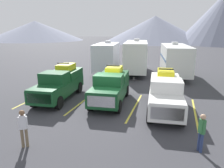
{
  "coord_description": "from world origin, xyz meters",
  "views": [
    {
      "loc": [
        4.34,
        -13.17,
        5.12
      ],
      "look_at": [
        0.0,
        1.27,
        1.2
      ],
      "focal_mm": 34.37,
      "sensor_mm": 36.0,
      "label": 1
    }
  ],
  "objects_px": {
    "pickup_truck_c": "(165,92)",
    "pickup_truck_a": "(60,83)",
    "camper_trailer_c": "(175,59)",
    "person_a": "(23,126)",
    "camper_trailer_a": "(107,56)",
    "pickup_truck_b": "(111,86)",
    "camper_trailer_b": "(136,56)",
    "person_b": "(202,130)"
  },
  "relations": [
    {
      "from": "camper_trailer_b",
      "to": "person_b",
      "type": "relative_size",
      "value": 5.18
    },
    {
      "from": "pickup_truck_c",
      "to": "camper_trailer_b",
      "type": "distance_m",
      "value": 11.76
    },
    {
      "from": "camper_trailer_c",
      "to": "person_a",
      "type": "xyz_separation_m",
      "value": [
        -6.05,
        -16.86,
        -0.93
      ]
    },
    {
      "from": "camper_trailer_c",
      "to": "pickup_truck_c",
      "type": "bearing_deg",
      "value": -92.19
    },
    {
      "from": "pickup_truck_c",
      "to": "camper_trailer_a",
      "type": "xyz_separation_m",
      "value": [
        -7.26,
        10.21,
        0.78
      ]
    },
    {
      "from": "pickup_truck_c",
      "to": "person_b",
      "type": "relative_size",
      "value": 3.5
    },
    {
      "from": "pickup_truck_a",
      "to": "pickup_truck_c",
      "type": "bearing_deg",
      "value": -1.38
    },
    {
      "from": "pickup_truck_a",
      "to": "pickup_truck_c",
      "type": "distance_m",
      "value": 7.68
    },
    {
      "from": "pickup_truck_a",
      "to": "camper_trailer_a",
      "type": "xyz_separation_m",
      "value": [
        0.42,
        10.02,
        0.78
      ]
    },
    {
      "from": "person_a",
      "to": "camper_trailer_a",
      "type": "bearing_deg",
      "value": 95.51
    },
    {
      "from": "pickup_truck_a",
      "to": "pickup_truck_c",
      "type": "height_order",
      "value": "pickup_truck_a"
    },
    {
      "from": "pickup_truck_a",
      "to": "person_b",
      "type": "height_order",
      "value": "pickup_truck_a"
    },
    {
      "from": "person_b",
      "to": "pickup_truck_c",
      "type": "bearing_deg",
      "value": 110.91
    },
    {
      "from": "person_a",
      "to": "person_b",
      "type": "xyz_separation_m",
      "value": [
        7.4,
        1.85,
        -0.02
      ]
    },
    {
      "from": "pickup_truck_b",
      "to": "camper_trailer_c",
      "type": "distance_m",
      "value": 10.81
    },
    {
      "from": "camper_trailer_b",
      "to": "camper_trailer_c",
      "type": "height_order",
      "value": "camper_trailer_b"
    },
    {
      "from": "camper_trailer_b",
      "to": "pickup_truck_b",
      "type": "bearing_deg",
      "value": -89.04
    },
    {
      "from": "person_a",
      "to": "pickup_truck_b",
      "type": "bearing_deg",
      "value": 74.96
    },
    {
      "from": "camper_trailer_b",
      "to": "camper_trailer_a",
      "type": "bearing_deg",
      "value": -165.92
    },
    {
      "from": "camper_trailer_b",
      "to": "person_b",
      "type": "xyz_separation_m",
      "value": [
        5.72,
        -15.61,
        -1.09
      ]
    },
    {
      "from": "pickup_truck_b",
      "to": "pickup_truck_c",
      "type": "relative_size",
      "value": 0.9
    },
    {
      "from": "person_b",
      "to": "camper_trailer_c",
      "type": "bearing_deg",
      "value": 95.14
    },
    {
      "from": "camper_trailer_c",
      "to": "person_b",
      "type": "bearing_deg",
      "value": -84.86
    },
    {
      "from": "camper_trailer_b",
      "to": "person_b",
      "type": "distance_m",
      "value": 16.66
    },
    {
      "from": "pickup_truck_a",
      "to": "person_a",
      "type": "height_order",
      "value": "pickup_truck_a"
    },
    {
      "from": "pickup_truck_c",
      "to": "camper_trailer_c",
      "type": "relative_size",
      "value": 0.7
    },
    {
      "from": "person_a",
      "to": "camper_trailer_c",
      "type": "bearing_deg",
      "value": 70.26
    },
    {
      "from": "pickup_truck_a",
      "to": "person_a",
      "type": "distance_m",
      "value": 6.92
    },
    {
      "from": "pickup_truck_b",
      "to": "camper_trailer_b",
      "type": "xyz_separation_m",
      "value": [
        -0.18,
        10.54,
        0.92
      ]
    },
    {
      "from": "camper_trailer_a",
      "to": "person_b",
      "type": "relative_size",
      "value": 4.3
    },
    {
      "from": "person_a",
      "to": "person_b",
      "type": "distance_m",
      "value": 7.63
    },
    {
      "from": "pickup_truck_a",
      "to": "pickup_truck_b",
      "type": "distance_m",
      "value": 3.9
    },
    {
      "from": "pickup_truck_c",
      "to": "pickup_truck_a",
      "type": "bearing_deg",
      "value": 178.62
    },
    {
      "from": "person_b",
      "to": "camper_trailer_b",
      "type": "bearing_deg",
      "value": 110.11
    },
    {
      "from": "pickup_truck_c",
      "to": "camper_trailer_c",
      "type": "height_order",
      "value": "camper_trailer_c"
    },
    {
      "from": "camper_trailer_a",
      "to": "person_a",
      "type": "bearing_deg",
      "value": -84.49
    },
    {
      "from": "pickup_truck_c",
      "to": "person_a",
      "type": "xyz_separation_m",
      "value": [
        -5.65,
        -6.43,
        -0.18
      ]
    },
    {
      "from": "pickup_truck_a",
      "to": "camper_trailer_b",
      "type": "bearing_deg",
      "value": 71.11
    },
    {
      "from": "camper_trailer_c",
      "to": "person_a",
      "type": "height_order",
      "value": "camper_trailer_c"
    },
    {
      "from": "camper_trailer_c",
      "to": "pickup_truck_a",
      "type": "bearing_deg",
      "value": -128.24
    },
    {
      "from": "camper_trailer_c",
      "to": "person_b",
      "type": "height_order",
      "value": "camper_trailer_c"
    },
    {
      "from": "pickup_truck_a",
      "to": "camper_trailer_c",
      "type": "distance_m",
      "value": 13.07
    }
  ]
}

